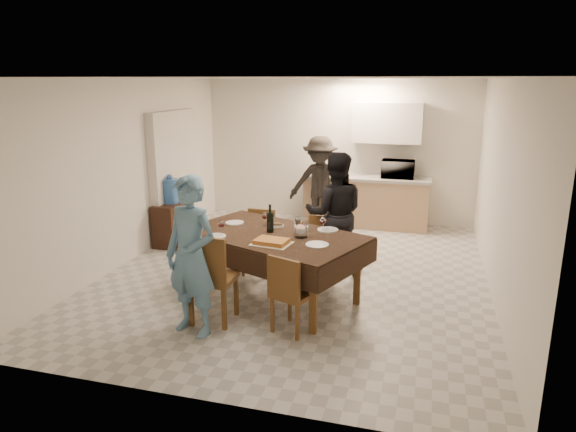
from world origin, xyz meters
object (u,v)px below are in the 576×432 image
(console, at_px, (172,223))
(person_kitchen, at_px, (320,184))
(person_near, at_px, (191,256))
(person_far, at_px, (335,214))
(wine_bottle, at_px, (270,218))
(microwave, at_px, (398,169))
(savoury_tart, at_px, (272,242))
(water_pitcher, at_px, (301,228))
(water_jug, at_px, (170,191))
(dining_table, at_px, (273,237))

(console, xyz_separation_m, person_kitchen, (2.11, 1.45, 0.48))
(person_near, bearing_deg, person_far, 77.17)
(wine_bottle, bearing_deg, microwave, 70.14)
(console, height_order, savoury_tart, savoury_tart)
(wine_bottle, relative_size, water_pitcher, 1.54)
(water_pitcher, height_order, microwave, microwave)
(water_jug, bearing_deg, water_pitcher, -33.37)
(console, distance_m, water_pitcher, 3.12)
(savoury_tart, distance_m, person_far, 1.50)
(wine_bottle, bearing_deg, person_near, -114.44)
(water_pitcher, relative_size, person_far, 0.13)
(savoury_tart, distance_m, microwave, 4.08)
(person_kitchen, bearing_deg, console, -145.50)
(water_pitcher, bearing_deg, savoury_tart, -127.15)
(person_near, height_order, person_kitchen, person_near)
(microwave, bearing_deg, savoury_tart, 74.19)
(water_pitcher, height_order, person_kitchen, person_kitchen)
(dining_table, xyz_separation_m, person_far, (0.55, 1.05, 0.05))
(water_jug, bearing_deg, person_near, -58.32)
(dining_table, xyz_separation_m, wine_bottle, (-0.05, 0.05, 0.21))
(console, distance_m, water_jug, 0.53)
(microwave, distance_m, person_kitchen, 1.40)
(savoury_tart, xyz_separation_m, microwave, (1.11, 3.92, 0.22))
(person_kitchen, bearing_deg, water_pitcher, -81.99)
(dining_table, relative_size, water_jug, 6.21)
(savoury_tart, bearing_deg, wine_bottle, 109.23)
(water_jug, relative_size, person_far, 0.23)
(dining_table, xyz_separation_m, savoury_tart, (0.10, -0.38, 0.06))
(console, xyz_separation_m, water_pitcher, (2.56, -1.68, 0.59))
(water_jug, xyz_separation_m, person_far, (2.76, -0.58, -0.04))
(water_pitcher, distance_m, savoury_tart, 0.42)
(person_near, bearing_deg, water_jug, 136.50)
(console, bearing_deg, person_near, -58.32)
(dining_table, distance_m, person_kitchen, 3.09)
(dining_table, distance_m, person_near, 1.19)
(person_near, distance_m, person_far, 2.37)
(water_pitcher, bearing_deg, microwave, 76.53)
(water_jug, relative_size, microwave, 0.69)
(water_pitcher, distance_m, person_near, 1.35)
(console, xyz_separation_m, savoury_tart, (2.31, -2.01, 0.51))
(water_pitcher, distance_m, person_far, 1.12)
(water_jug, relative_size, water_pitcher, 1.76)
(water_jug, height_order, person_near, person_near)
(person_far, bearing_deg, water_pitcher, 66.96)
(savoury_tart, height_order, microwave, microwave)
(water_pitcher, bearing_deg, dining_table, 171.87)
(water_pitcher, height_order, person_near, person_near)
(microwave, relative_size, person_kitchen, 0.34)
(person_kitchen, bearing_deg, person_far, -72.52)
(console, distance_m, microwave, 3.98)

